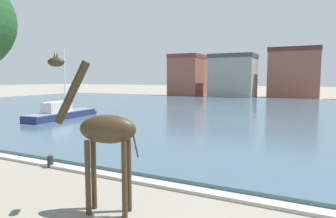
{
  "coord_description": "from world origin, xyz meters",
  "views": [
    {
      "loc": [
        8.08,
        0.7,
        3.7
      ],
      "look_at": [
        1.54,
        13.79,
        2.2
      ],
      "focal_mm": 32.02,
      "sensor_mm": 36.0,
      "label": 1
    }
  ],
  "objects": [
    {
      "name": "townhouse_wide_warehouse",
      "position": [
        4.0,
        61.4,
        4.7
      ],
      "size": [
        9.02,
        5.92,
        9.37
      ],
      "color": "#8E5142",
      "rests_on": "ground"
    },
    {
      "name": "townhouse_corner_house",
      "position": [
        -6.69,
        58.17,
        4.17
      ],
      "size": [
        8.44,
        6.32,
        8.31
      ],
      "color": "gray",
      "rests_on": "ground"
    },
    {
      "name": "quay_edge_coping",
      "position": [
        0.0,
        9.54,
        0.06
      ],
      "size": [
        88.15,
        0.5,
        0.12
      ],
      "primitive_type": "cube",
      "color": "#ADA89E",
      "rests_on": "ground"
    },
    {
      "name": "townhouse_narrow_midrow",
      "position": [
        -16.33,
        58.59,
        4.31
      ],
      "size": [
        6.3,
        7.06,
        8.6
      ],
      "color": "#8E5142",
      "rests_on": "ground"
    },
    {
      "name": "sailboat_navy",
      "position": [
        -11.63,
        20.04,
        0.58
      ],
      "size": [
        2.21,
        8.36,
        6.2
      ],
      "color": "navy",
      "rests_on": "ground"
    },
    {
      "name": "giraffe_statue",
      "position": [
        2.95,
        7.04,
        2.26
      ],
      "size": [
        2.48,
        1.13,
        4.42
      ],
      "color": "#382B19",
      "rests_on": "ground"
    },
    {
      "name": "harbor_water",
      "position": [
        0.0,
        32.98,
        0.13
      ],
      "size": [
        88.15,
        46.39,
        0.26
      ],
      "primitive_type": "cube",
      "color": "#3D5666",
      "rests_on": "ground"
    },
    {
      "name": "mooring_bollard",
      "position": [
        -1.75,
        9.39,
        0.25
      ],
      "size": [
        0.24,
        0.24,
        0.5
      ],
      "primitive_type": "cylinder",
      "color": "#232326",
      "rests_on": "ground"
    }
  ]
}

